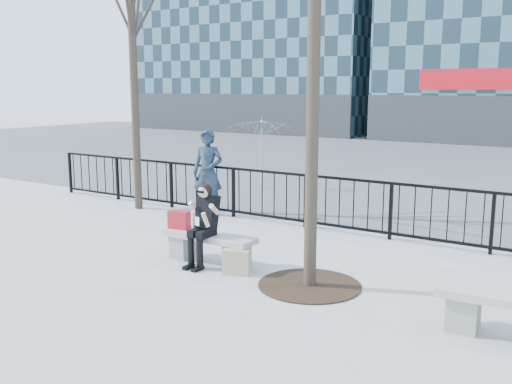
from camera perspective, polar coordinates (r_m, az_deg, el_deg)
The scene contains 10 objects.
ground at distance 9.48m, azimuth -4.68°, elevation -7.06°, with size 120.00×120.00×0.00m, color #999894.
street_surface at distance 23.02m, azimuth 18.54°, elevation 2.86°, with size 60.00×23.00×0.01m, color #474747.
railing at distance 11.79m, azimuth 4.12°, elevation -0.77°, with size 14.00×0.06×1.10m.
tree_grate at distance 8.43m, azimuth 5.37°, elevation -9.26°, with size 1.50×1.50×0.02m, color black.
bench_main at distance 9.39m, azimuth -4.71°, elevation -5.31°, with size 1.65×0.46×0.49m.
seated_woman at distance 9.17m, azimuth -5.35°, elevation -3.32°, with size 0.50×0.64×1.34m.
handbag at distance 9.71m, azimuth -7.70°, elevation -2.78°, with size 0.36×0.17×0.30m, color #B1151F.
shopping_bag at distance 8.81m, azimuth -1.99°, elevation -7.05°, with size 0.42×0.15×0.39m, color beige.
standing_man at distance 12.71m, azimuth -4.84°, elevation 1.93°, with size 0.71×0.46×1.94m, color black.
vendor_umbrella at distance 16.08m, azimuth 0.43°, elevation 3.91°, with size 2.20×2.24×2.01m, color #DCEF35.
Camera 1 is at (5.50, -7.17, 2.86)m, focal length 40.00 mm.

